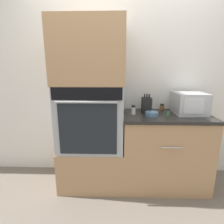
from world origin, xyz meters
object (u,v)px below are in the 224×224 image
Objects in this scene: condiment_jar_far at (162,107)px; condiment_jar_near at (168,113)px; wall_oven at (92,116)px; knife_block at (146,105)px; microwave at (189,103)px; condiment_jar_mid at (133,110)px; bowl at (152,114)px.

condiment_jar_near is at bearing -91.18° from condiment_jar_far.
wall_oven is 3.33× the size of knife_block.
condiment_jar_near is at bearing -154.23° from microwave.
condiment_jar_near is 0.75× the size of condiment_jar_mid.
condiment_jar_mid is at bearing -145.71° from knife_block.
microwave is 4.74× the size of condiment_jar_far.
bowl is 0.22m from condiment_jar_mid.
knife_block is 0.26m from condiment_jar_far.
wall_oven is 5.16× the size of bowl.
bowl is at bearing -122.05° from condiment_jar_far.
knife_block is at bearing 100.70° from bowl.
bowl is 0.35m from condiment_jar_far.
condiment_jar_near reaches higher than condiment_jar_far.
bowl is 0.18m from condiment_jar_near.
condiment_jar_far is at bearing 88.82° from condiment_jar_near.
condiment_jar_mid is (-0.67, -0.07, -0.07)m from microwave.
microwave reaches higher than bowl.
condiment_jar_mid is at bearing -0.83° from wall_oven.
knife_block is 0.29m from condiment_jar_near.
condiment_jar_near is (0.88, -0.07, 0.07)m from wall_oven.
bowl is 1.82× the size of condiment_jar_far.
condiment_jar_near is 0.39m from condiment_jar_mid.
condiment_jar_mid is at bearing -174.05° from microwave.
microwave is at bearing 5.95° from condiment_jar_mid.
bowl is at bearing -16.95° from condiment_jar_mid.
condiment_jar_mid is (-0.39, 0.07, 0.01)m from condiment_jar_near.
wall_oven is at bearing 174.33° from bowl.
microwave is 1.68× the size of knife_block.
bowl is at bearing -164.10° from microwave.
wall_oven is 0.89m from condiment_jar_near.
wall_oven reaches higher than condiment_jar_near.
wall_oven is at bearing -165.40° from condiment_jar_far.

